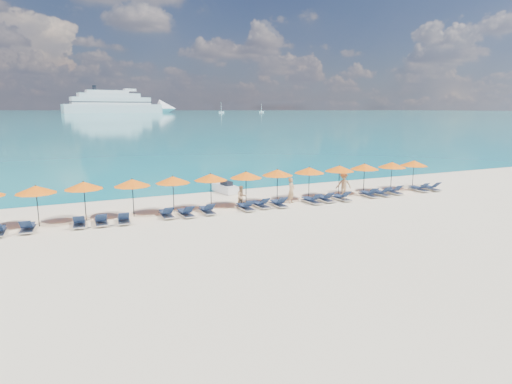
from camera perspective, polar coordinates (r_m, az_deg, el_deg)
name	(u,v)px	position (r m, az deg, el deg)	size (l,w,h in m)	color
ground	(278,223)	(23.83, 2.96, -4.11)	(1400.00, 1400.00, 0.00)	beige
sea	(69,112)	(680.55, -23.61, 9.74)	(1600.00, 1300.00, 0.01)	#1FA9B2
cruise_ship	(124,105)	(540.79, -17.24, 11.05)	(135.54, 40.73, 37.27)	white
sailboat_near	(221,112)	(535.42, -4.65, 10.61)	(6.73, 2.24, 12.33)	white
sailboat_far	(262,112)	(576.77, 0.74, 10.67)	(6.05, 2.02, 11.10)	white
jetski	(225,188)	(32.17, -4.12, 0.56)	(1.35, 2.59, 0.88)	white
beachgoer_a	(291,190)	(28.58, 4.72, 0.20)	(0.62, 0.41, 1.71)	tan
beachgoer_b	(242,197)	(27.09, -1.91, -0.66)	(0.70, 0.40, 1.44)	tan
beachgoer_c	(344,184)	(31.21, 11.59, 1.00)	(1.14, 0.53, 1.77)	tan
umbrella_1	(36,190)	(25.47, -27.30, 0.29)	(2.10, 2.10, 2.28)	black
umbrella_2	(84,185)	(25.68, -22.00, 0.81)	(2.10, 2.10, 2.28)	black
umbrella_3	(132,183)	(25.73, -16.18, 1.20)	(2.10, 2.10, 2.28)	black
umbrella_4	(173,180)	(26.21, -11.03, 1.62)	(2.10, 2.10, 2.28)	black
umbrella_5	(211,177)	(26.88, -6.06, 2.00)	(2.10, 2.10, 2.28)	black
umbrella_6	(246,175)	(27.60, -1.34, 2.30)	(2.10, 2.10, 2.28)	black
umbrella_7	(277,172)	(28.65, 2.88, 2.61)	(2.10, 2.10, 2.28)	black
umbrella_8	(309,170)	(29.89, 7.12, 2.90)	(2.10, 2.10, 2.28)	black
umbrella_9	(339,168)	(31.10, 11.07, 3.10)	(2.10, 2.10, 2.28)	black
umbrella_10	(365,167)	(32.51, 14.28, 3.31)	(2.10, 2.10, 2.28)	black
umbrella_11	(392,165)	(34.05, 17.69, 3.47)	(2.10, 2.10, 2.28)	black
umbrella_12	(414,163)	(35.65, 20.31, 3.62)	(2.10, 2.10, 2.28)	black
lounger_2	(28,227)	(24.99, -28.16, -4.17)	(0.73, 1.74, 0.66)	silver
lounger_3	(79,222)	(24.83, -22.50, -3.77)	(0.70, 1.73, 0.66)	silver
lounger_4	(101,221)	(24.81, -19.95, -3.60)	(0.64, 1.71, 0.66)	silver
lounger_5	(124,219)	(24.79, -17.23, -3.44)	(0.75, 1.74, 0.66)	silver
lounger_6	(166,213)	(25.40, -11.85, -2.82)	(0.63, 1.70, 0.66)	silver
lounger_7	(186,213)	(25.41, -9.36, -2.72)	(0.75, 1.74, 0.66)	silver
lounger_8	(207,210)	(25.89, -6.53, -2.39)	(0.62, 1.70, 0.66)	silver
lounger_9	(245,207)	(26.61, -1.43, -1.95)	(0.69, 1.72, 0.66)	silver
lounger_10	(261,204)	(27.25, 0.61, -1.63)	(0.74, 1.74, 0.66)	silver
lounger_11	(278,203)	(27.58, 3.02, -1.49)	(0.66, 1.71, 0.66)	silver
lounger_12	(312,200)	(28.73, 7.41, -1.05)	(0.74, 1.74, 0.66)	silver
lounger_13	(325,198)	(29.39, 9.14, -0.83)	(0.63, 1.70, 0.66)	silver
lounger_14	(341,197)	(29.95, 11.28, -0.68)	(0.66, 1.71, 0.66)	silver
lounger_15	(369,194)	(31.58, 14.80, -0.22)	(0.71, 1.73, 0.66)	silver
lounger_16	(381,193)	(32.24, 16.34, -0.08)	(0.77, 1.75, 0.66)	silver
lounger_17	(393,191)	(33.18, 17.82, 0.15)	(0.71, 1.73, 0.66)	silver
lounger_18	(419,188)	(34.86, 20.90, 0.46)	(0.64, 1.71, 0.66)	silver
lounger_19	(431,188)	(35.55, 22.26, 0.55)	(0.62, 1.70, 0.66)	silver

